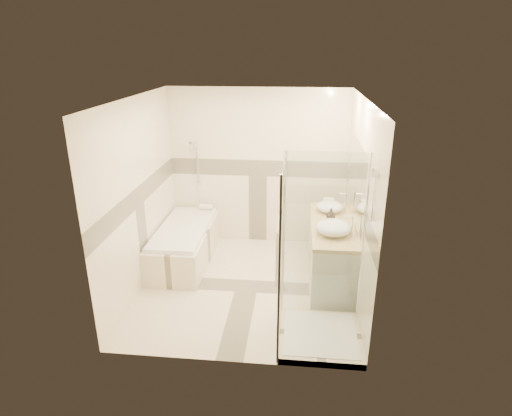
# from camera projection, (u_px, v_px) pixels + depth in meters

# --- Properties ---
(room) EXTENTS (2.82, 3.02, 2.52)m
(room) POSITION_uv_depth(u_px,v_px,m) (251.00, 199.00, 5.40)
(room) COLOR beige
(room) RESTS_ON ground
(bathtub) EXTENTS (0.75, 1.70, 0.56)m
(bathtub) POSITION_uv_depth(u_px,v_px,m) (184.00, 242.00, 6.43)
(bathtub) COLOR beige
(bathtub) RESTS_ON ground
(vanity) EXTENTS (0.58, 1.62, 0.85)m
(vanity) POSITION_uv_depth(u_px,v_px,m) (331.00, 252.00, 5.86)
(vanity) COLOR white
(vanity) RESTS_ON ground
(shower_enclosure) EXTENTS (0.96, 0.93, 2.04)m
(shower_enclosure) POSITION_uv_depth(u_px,v_px,m) (311.00, 296.00, 4.68)
(shower_enclosure) COLOR beige
(shower_enclosure) RESTS_ON ground
(vessel_sink_near) EXTENTS (0.38, 0.38, 0.15)m
(vessel_sink_near) POSITION_uv_depth(u_px,v_px,m) (330.00, 207.00, 6.09)
(vessel_sink_near) COLOR white
(vessel_sink_near) RESTS_ON vanity
(vessel_sink_far) EXTENTS (0.45, 0.45, 0.18)m
(vessel_sink_far) POSITION_uv_depth(u_px,v_px,m) (333.00, 227.00, 5.35)
(vessel_sink_far) COLOR white
(vessel_sink_far) RESTS_ON vanity
(faucet_near) EXTENTS (0.12, 0.03, 0.30)m
(faucet_near) POSITION_uv_depth(u_px,v_px,m) (345.00, 201.00, 6.03)
(faucet_near) COLOR silver
(faucet_near) RESTS_ON vanity
(faucet_far) EXTENTS (0.11, 0.03, 0.26)m
(faucet_far) POSITION_uv_depth(u_px,v_px,m) (351.00, 224.00, 5.31)
(faucet_far) COLOR silver
(faucet_far) RESTS_ON vanity
(amenity_bottle_a) EXTENTS (0.08, 0.09, 0.19)m
(amenity_bottle_a) POSITION_uv_depth(u_px,v_px,m) (332.00, 217.00, 5.66)
(amenity_bottle_a) COLOR black
(amenity_bottle_a) RESTS_ON vanity
(amenity_bottle_b) EXTENTS (0.14, 0.14, 0.17)m
(amenity_bottle_b) POSITION_uv_depth(u_px,v_px,m) (331.00, 214.00, 5.79)
(amenity_bottle_b) COLOR black
(amenity_bottle_b) RESTS_ON vanity
(folded_towels) EXTENTS (0.17, 0.26, 0.08)m
(folded_towels) POSITION_uv_depth(u_px,v_px,m) (328.00, 203.00, 6.34)
(folded_towels) COLOR white
(folded_towels) RESTS_ON vanity
(rolled_towel) EXTENTS (0.22, 0.10, 0.10)m
(rolled_towel) POSITION_uv_depth(u_px,v_px,m) (206.00, 207.00, 6.97)
(rolled_towel) COLOR white
(rolled_towel) RESTS_ON bathtub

